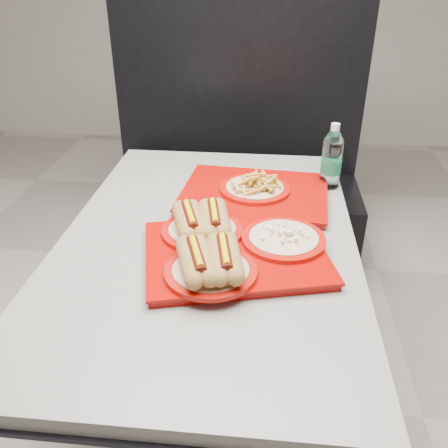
# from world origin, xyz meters

# --- Properties ---
(ground) EXTENTS (6.00, 6.00, 0.00)m
(ground) POSITION_xyz_m (0.00, 0.00, 0.00)
(ground) COLOR #A09A8F
(ground) RESTS_ON ground
(diner_table) EXTENTS (0.92, 1.42, 0.75)m
(diner_table) POSITION_xyz_m (0.00, 0.00, 0.58)
(diner_table) COLOR black
(diner_table) RESTS_ON ground
(booth_bench) EXTENTS (1.30, 0.57, 1.35)m
(booth_bench) POSITION_xyz_m (0.00, 1.09, 0.40)
(booth_bench) COLOR black
(booth_bench) RESTS_ON ground
(tray_near) EXTENTS (0.58, 0.50, 0.11)m
(tray_near) POSITION_xyz_m (0.07, -0.13, 0.79)
(tray_near) COLOR #980804
(tray_near) RESTS_ON diner_table
(tray_far) EXTENTS (0.54, 0.44, 0.10)m
(tray_far) POSITION_xyz_m (0.13, 0.27, 0.78)
(tray_far) COLOR #980804
(tray_far) RESTS_ON diner_table
(water_bottle) EXTENTS (0.08, 0.08, 0.24)m
(water_bottle) POSITION_xyz_m (0.40, 0.40, 0.85)
(water_bottle) COLOR silver
(water_bottle) RESTS_ON diner_table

